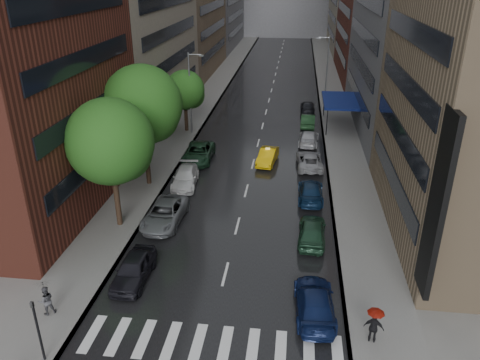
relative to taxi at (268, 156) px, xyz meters
The scene contains 17 objects.
ground 22.43m from the taxi, 93.52° to the right, with size 220.00×220.00×0.00m, color gray.
road 27.67m from the taxi, 92.85° to the left, with size 14.00×140.00×0.01m, color black.
sidewalk_left 29.52m from the taxi, 110.58° to the left, with size 4.00×140.00×0.15m, color gray.
sidewalk_right 28.67m from the taxi, 74.57° to the left, with size 4.00×140.00×0.15m, color gray.
crosswalk 24.41m from the taxi, 92.76° to the right, with size 13.15×2.80×0.01m.
tree_near 17.70m from the taxi, 126.67° to the right, with size 6.02×6.02×9.60m.
tree_mid 13.37m from the taxi, 148.37° to the right, with size 6.56×6.56×10.46m.
tree_far 13.78m from the taxi, 139.37° to the left, with size 4.45×4.45×7.10m.
taxi is the anchor object (origin of this frame).
parked_cars_left 10.79m from the taxi, 128.89° to the right, with size 2.81×24.78×1.60m.
parked_cars_right 4.58m from the taxi, 28.46° to the right, with size 2.65×44.88×1.58m.
ped_black_umbrella 25.52m from the taxi, 114.07° to the right, with size 1.06×1.02×2.09m.
ped_red_umbrella 24.29m from the taxi, 73.52° to the right, with size 1.06×0.82×2.01m.
traffic_light 27.96m from the taxi, 108.75° to the right, with size 0.18×0.15×3.45m.
street_lamp_left 12.58m from the taxi, 140.02° to the left, with size 1.74×0.22×9.00m.
street_lamp_right 23.87m from the taxi, 74.33° to the left, with size 1.74×0.22×9.00m.
awning 14.94m from the taxi, 58.93° to the left, with size 4.00×8.00×3.12m.
Camera 1 is at (3.82, -19.75, 17.40)m, focal length 35.00 mm.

